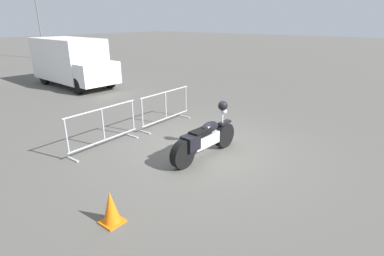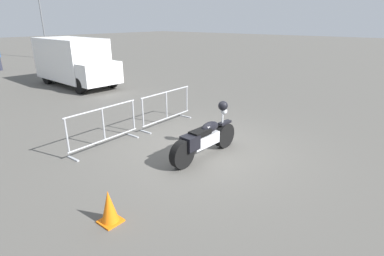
% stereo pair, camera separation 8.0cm
% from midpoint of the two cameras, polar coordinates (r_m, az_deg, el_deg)
% --- Properties ---
extents(ground_plane, '(120.00, 120.00, 0.00)m').
position_cam_midpoint_polar(ground_plane, '(7.80, 2.44, -4.03)').
color(ground_plane, '#54514C').
extents(motorcycle, '(2.24, 0.36, 1.27)m').
position_cam_midpoint_polar(motorcycle, '(7.21, 2.79, -1.93)').
color(motorcycle, black).
rests_on(motorcycle, ground).
extents(crowd_barrier_near, '(2.14, 0.48, 1.07)m').
position_cam_midpoint_polar(crowd_barrier_near, '(8.04, -16.20, 0.17)').
color(crowd_barrier_near, '#9EA0A5').
rests_on(crowd_barrier_near, ground).
extents(crowd_barrier_far, '(2.14, 0.48, 1.07)m').
position_cam_midpoint_polar(crowd_barrier_far, '(9.50, -4.62, 3.91)').
color(crowd_barrier_far, '#9EA0A5').
rests_on(crowd_barrier_far, ground).
extents(delivery_van, '(2.18, 5.08, 2.31)m').
position_cam_midpoint_polar(delivery_van, '(16.37, -21.42, 11.87)').
color(delivery_van, white).
rests_on(delivery_van, ground).
extents(planter_island, '(3.75, 3.75, 1.14)m').
position_cam_midpoint_polar(planter_island, '(23.73, -18.79, 12.16)').
color(planter_island, '#ADA89E').
rests_on(planter_island, ground).
extents(traffic_cone, '(0.34, 0.34, 0.59)m').
position_cam_midpoint_polar(traffic_cone, '(5.21, -15.07, -14.35)').
color(traffic_cone, orange).
rests_on(traffic_cone, ground).
extents(street_lamp, '(0.36, 0.70, 5.68)m').
position_cam_midpoint_polar(street_lamp, '(29.28, -26.76, 19.04)').
color(street_lamp, '#595B60').
rests_on(street_lamp, ground).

